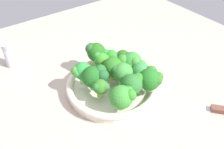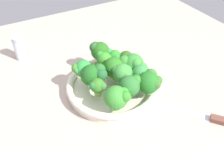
% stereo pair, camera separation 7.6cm
% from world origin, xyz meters
% --- Properties ---
extents(ground_plane, '(1.30, 1.30, 0.03)m').
position_xyz_m(ground_plane, '(0.00, 0.00, -0.01)').
color(ground_plane, '#B7A596').
extents(bowl, '(0.29, 0.29, 0.04)m').
position_xyz_m(bowl, '(-0.01, -0.04, 0.02)').
color(bowl, silver).
rests_on(bowl, ground_plane).
extents(broccoli_floret_0, '(0.07, 0.08, 0.08)m').
position_xyz_m(broccoli_floret_0, '(-0.01, 0.03, 0.09)').
color(broccoli_floret_0, '#92D06A').
rests_on(broccoli_floret_0, bowl).
extents(broccoli_floret_1, '(0.06, 0.06, 0.07)m').
position_xyz_m(broccoli_floret_1, '(-0.06, -0.11, 0.08)').
color(broccoli_floret_1, '#88C666').
rests_on(broccoli_floret_1, bowl).
extents(broccoli_floret_2, '(0.06, 0.05, 0.07)m').
position_xyz_m(broccoli_floret_2, '(-0.09, -0.03, 0.08)').
color(broccoli_floret_2, '#7FBE53').
rests_on(broccoli_floret_2, bowl).
extents(broccoli_floret_3, '(0.07, 0.08, 0.08)m').
position_xyz_m(broccoli_floret_3, '(-0.02, -0.09, 0.09)').
color(broccoli_floret_3, '#83B250').
rests_on(broccoli_floret_3, bowl).
extents(broccoli_floret_4, '(0.06, 0.04, 0.06)m').
position_xyz_m(broccoli_floret_4, '(-0.08, 0.01, 0.08)').
color(broccoli_floret_4, '#93D873').
rests_on(broccoli_floret_4, bowl).
extents(broccoli_floret_5, '(0.06, 0.06, 0.07)m').
position_xyz_m(broccoli_floret_5, '(0.04, 0.04, 0.08)').
color(broccoli_floret_5, '#77BE50').
rests_on(broccoli_floret_5, bowl).
extents(broccoli_floret_6, '(0.06, 0.06, 0.08)m').
position_xyz_m(broccoli_floret_6, '(-0.12, -0.02, 0.09)').
color(broccoli_floret_6, '#90CC59').
rests_on(broccoli_floret_6, bowl).
extents(broccoli_floret_7, '(0.05, 0.05, 0.06)m').
position_xyz_m(broccoli_floret_7, '(-0.06, 0.04, 0.08)').
color(broccoli_floret_7, '#92CE63').
rests_on(broccoli_floret_7, bowl).
extents(broccoli_floret_8, '(0.07, 0.07, 0.07)m').
position_xyz_m(broccoli_floret_8, '(0.09, -0.08, 0.08)').
color(broccoli_floret_8, '#75BE4E').
rests_on(broccoli_floret_8, bowl).
extents(broccoli_floret_9, '(0.07, 0.07, 0.08)m').
position_xyz_m(broccoli_floret_9, '(-0.03, -0.02, 0.08)').
color(broccoli_floret_9, '#88B04E').
rests_on(broccoli_floret_9, bowl).
extents(broccoli_floret_10, '(0.06, 0.07, 0.07)m').
position_xyz_m(broccoli_floret_10, '(0.07, -0.02, 0.08)').
color(broccoli_floret_10, '#94C860').
rests_on(broccoli_floret_10, bowl).
extents(broccoli_floret_11, '(0.05, 0.05, 0.06)m').
position_xyz_m(broccoli_floret_11, '(0.02, -0.10, 0.08)').
color(broccoli_floret_11, '#88B552').
rests_on(broccoli_floret_11, bowl).
extents(broccoli_floret_12, '(0.07, 0.07, 0.07)m').
position_xyz_m(broccoli_floret_12, '(0.08, 0.04, 0.08)').
color(broccoli_floret_12, '#7CB55B').
rests_on(broccoli_floret_12, bowl).
extents(broccoli_floret_13, '(0.08, 0.07, 0.07)m').
position_xyz_m(broccoli_floret_13, '(0.01, -0.01, 0.08)').
color(broccoli_floret_13, '#8AD06A').
rests_on(broccoli_floret_13, bowl).
extents(knife, '(0.22, 0.19, 0.01)m').
position_xyz_m(knife, '(0.23, 0.15, 0.01)').
color(knife, silver).
rests_on(knife, ground_plane).
extents(pepper_shaker, '(0.04, 0.04, 0.09)m').
position_xyz_m(pepper_shaker, '(-0.34, -0.25, 0.05)').
color(pepper_shaker, silver).
rests_on(pepper_shaker, ground_plane).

